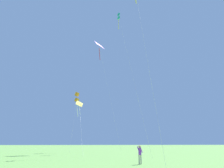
{
  "coord_description": "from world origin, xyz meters",
  "views": [
    {
      "loc": [
        -2.55,
        -5.12,
        1.68
      ],
      "look_at": [
        1.71,
        28.77,
        10.84
      ],
      "focal_mm": 35.39,
      "sensor_mm": 36.0,
      "label": 1
    }
  ],
  "objects_px": {
    "kite_orange_box": "(77,98)",
    "kite_purple_streamer": "(100,49)",
    "kite_teal_box": "(119,18)",
    "person_in_red_shirt": "(140,153)",
    "kite_yellow_diamond": "(79,106)"
  },
  "relations": [
    {
      "from": "kite_orange_box",
      "to": "kite_purple_streamer",
      "type": "bearing_deg",
      "value": -18.45
    },
    {
      "from": "kite_purple_streamer",
      "to": "kite_teal_box",
      "type": "xyz_separation_m",
      "value": [
        2.88,
        -7.66,
        2.74
      ]
    },
    {
      "from": "kite_teal_box",
      "to": "person_in_red_shirt",
      "type": "xyz_separation_m",
      "value": [
        -0.96,
        -16.05,
        -22.38
      ]
    },
    {
      "from": "person_in_red_shirt",
      "to": "kite_purple_streamer",
      "type": "bearing_deg",
      "value": 94.63
    },
    {
      "from": "kite_yellow_diamond",
      "to": "person_in_red_shirt",
      "type": "height_order",
      "value": "kite_yellow_diamond"
    },
    {
      "from": "kite_teal_box",
      "to": "person_in_red_shirt",
      "type": "height_order",
      "value": "kite_teal_box"
    },
    {
      "from": "kite_purple_streamer",
      "to": "kite_yellow_diamond",
      "type": "xyz_separation_m",
      "value": [
        -3.54,
        -5.99,
        -13.07
      ]
    },
    {
      "from": "kite_purple_streamer",
      "to": "person_in_red_shirt",
      "type": "xyz_separation_m",
      "value": [
        1.92,
        -23.71,
        -19.64
      ]
    },
    {
      "from": "kite_purple_streamer",
      "to": "kite_teal_box",
      "type": "bearing_deg",
      "value": -69.39
    },
    {
      "from": "kite_teal_box",
      "to": "person_in_red_shirt",
      "type": "relative_size",
      "value": 16.14
    },
    {
      "from": "kite_yellow_diamond",
      "to": "kite_orange_box",
      "type": "distance_m",
      "value": 8.01
    },
    {
      "from": "person_in_red_shirt",
      "to": "kite_yellow_diamond",
      "type": "bearing_deg",
      "value": 107.14
    },
    {
      "from": "kite_yellow_diamond",
      "to": "kite_teal_box",
      "type": "distance_m",
      "value": 17.15
    },
    {
      "from": "person_in_red_shirt",
      "to": "kite_teal_box",
      "type": "bearing_deg",
      "value": 86.59
    },
    {
      "from": "kite_orange_box",
      "to": "kite_yellow_diamond",
      "type": "bearing_deg",
      "value": -84.23
    }
  ]
}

